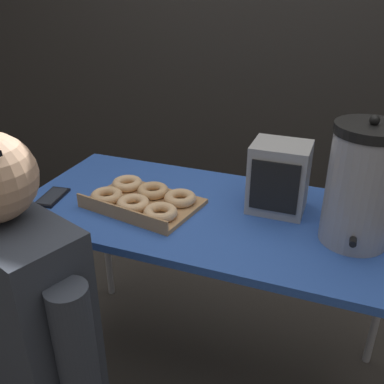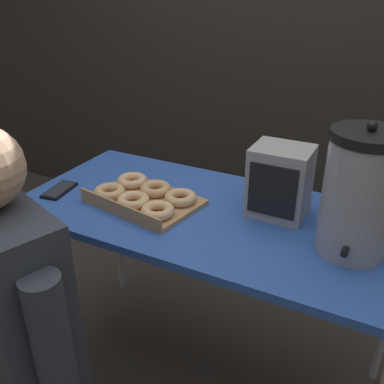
# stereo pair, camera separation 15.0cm
# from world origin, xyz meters

# --- Properties ---
(ground_plane) EXTENTS (12.00, 12.00, 0.00)m
(ground_plane) POSITION_xyz_m (0.00, 0.00, 0.00)
(ground_plane) COLOR #3D3833
(back_wall) EXTENTS (6.00, 0.11, 2.68)m
(back_wall) POSITION_xyz_m (0.00, 1.23, 1.35)
(back_wall) COLOR #282623
(back_wall) RESTS_ON ground
(folding_table) EXTENTS (1.38, 0.65, 0.77)m
(folding_table) POSITION_xyz_m (0.00, 0.00, 0.72)
(folding_table) COLOR #2D56B2
(folding_table) RESTS_ON ground
(donut_box) EXTENTS (0.43, 0.33, 0.05)m
(donut_box) POSITION_xyz_m (-0.24, -0.05, 0.80)
(donut_box) COLOR tan
(donut_box) RESTS_ON folding_table
(coffee_urn) EXTENTS (0.21, 0.24, 0.40)m
(coffee_urn) POSITION_xyz_m (0.47, -0.02, 0.96)
(coffee_urn) COLOR #939399
(coffee_urn) RESTS_ON folding_table
(cell_phone) EXTENTS (0.09, 0.16, 0.01)m
(cell_phone) POSITION_xyz_m (-0.58, -0.12, 0.78)
(cell_phone) COLOR black
(cell_phone) RESTS_ON folding_table
(space_heater) EXTENTS (0.19, 0.17, 0.24)m
(space_heater) POSITION_xyz_m (0.21, 0.10, 0.90)
(space_heater) COLOR #9E9E9E
(space_heater) RESTS_ON folding_table
(person_seated) EXTENTS (0.56, 0.34, 1.21)m
(person_seated) POSITION_xyz_m (-0.33, -0.60, 0.57)
(person_seated) COLOR #33332D
(person_seated) RESTS_ON ground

